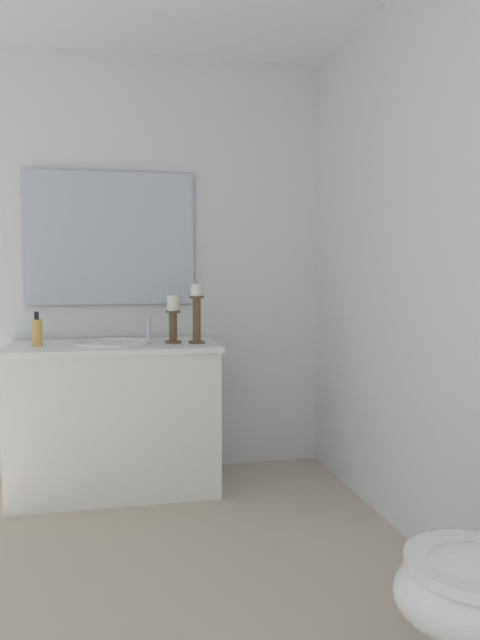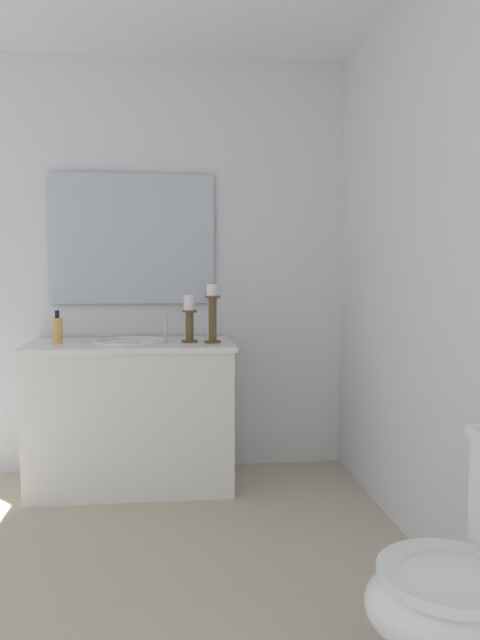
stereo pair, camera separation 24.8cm
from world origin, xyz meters
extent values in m
cube|color=beige|center=(0.00, 0.00, -0.01)|extent=(3.05, 2.36, 0.02)
cube|color=white|center=(0.00, 1.18, 1.23)|extent=(3.05, 0.04, 2.45)
cube|color=white|center=(-1.52, 0.00, 1.23)|extent=(0.04, 2.36, 2.45)
cube|color=white|center=(-1.20, -0.11, 0.39)|extent=(0.55, 1.09, 0.78)
cube|color=white|center=(-1.20, -0.11, 0.79)|extent=(0.58, 1.12, 0.03)
sphere|color=black|center=(-1.30, -0.67, 0.43)|extent=(0.02, 0.02, 0.02)
sphere|color=black|center=(-1.10, -0.67, 0.43)|extent=(0.02, 0.02, 0.02)
ellipsoid|color=white|center=(-1.20, -0.11, 0.76)|extent=(0.38, 0.30, 0.11)
torus|color=white|center=(-1.20, -0.11, 0.81)|extent=(0.40, 0.40, 0.02)
cylinder|color=silver|center=(-1.20, 0.08, 0.88)|extent=(0.02, 0.02, 0.14)
cube|color=silver|center=(-1.48, -0.11, 1.39)|extent=(0.02, 0.96, 0.76)
cylinder|color=brown|center=(-1.12, 0.34, 0.81)|extent=(0.09, 0.09, 0.01)
cylinder|color=brown|center=(-1.12, 0.34, 0.93)|extent=(0.04, 0.04, 0.25)
cylinder|color=brown|center=(-1.12, 0.34, 1.06)|extent=(0.08, 0.08, 0.01)
cylinder|color=white|center=(-1.12, 0.34, 1.10)|extent=(0.06, 0.06, 0.06)
cylinder|color=brown|center=(-1.16, 0.21, 0.81)|extent=(0.09, 0.09, 0.01)
cylinder|color=brown|center=(-1.16, 0.21, 0.89)|extent=(0.04, 0.04, 0.17)
cylinder|color=brown|center=(-1.16, 0.21, 0.98)|extent=(0.08, 0.08, 0.01)
cylinder|color=white|center=(-1.16, 0.21, 1.03)|extent=(0.06, 0.06, 0.08)
cylinder|color=#E5B259|center=(-1.18, -0.50, 0.88)|extent=(0.06, 0.06, 0.14)
cylinder|color=black|center=(-1.18, -0.50, 0.97)|extent=(0.02, 0.02, 0.04)
ellipsoid|color=white|center=(0.73, 0.83, 0.32)|extent=(0.38, 0.46, 0.24)
cylinder|color=white|center=(0.73, 0.83, 0.40)|extent=(0.39, 0.39, 0.03)
camera|label=1|loc=(2.17, -0.15, 1.19)|focal=34.48mm
camera|label=2|loc=(2.21, 0.10, 1.19)|focal=34.48mm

